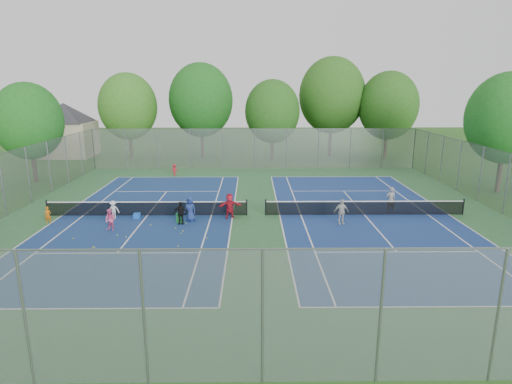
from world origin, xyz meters
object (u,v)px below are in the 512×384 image
instructor (391,200)px  net_left (147,209)px  net_right (365,208)px  ball_hopper (180,218)px  ball_crate (137,216)px

instructor → net_left: bearing=-1.1°
net_left → net_right: same height
ball_hopper → instructor: bearing=8.8°
ball_hopper → net_right: bearing=7.4°
net_left → net_right: (14.00, 0.00, 0.00)m
ball_crate → instructor: 16.41m
net_right → ball_hopper: 11.78m
net_right → ball_hopper: bearing=-172.6°
ball_crate → ball_hopper: bearing=-17.8°
ball_hopper → instructor: size_ratio=0.36×
net_left → instructor: instructor is taller
ball_hopper → instructor: (13.53, 2.10, 0.55)m
instructor → net_right: bearing=14.5°
net_right → instructor: size_ratio=7.52×
net_left → ball_hopper: net_left is taller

